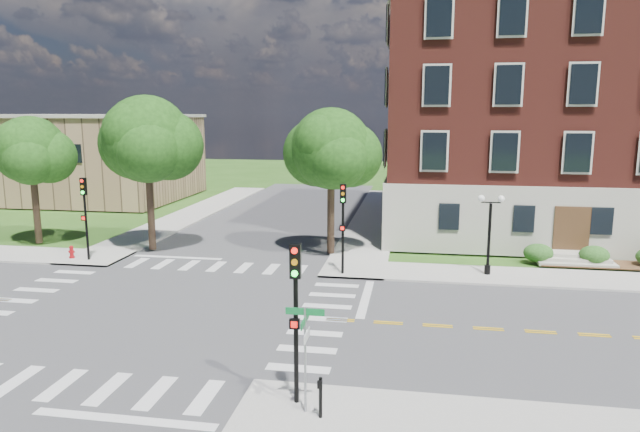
% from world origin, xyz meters
% --- Properties ---
extents(ground, '(160.00, 160.00, 0.00)m').
position_xyz_m(ground, '(0.00, 0.00, 0.00)').
color(ground, '#2A5217').
rests_on(ground, ground).
extents(road_ew, '(90.00, 12.00, 0.01)m').
position_xyz_m(road_ew, '(0.00, 0.00, 0.01)').
color(road_ew, '#3D3D3F').
rests_on(road_ew, ground).
extents(road_ns, '(12.00, 90.00, 0.01)m').
position_xyz_m(road_ns, '(0.00, 0.00, 0.01)').
color(road_ns, '#3D3D3F').
rests_on(road_ns, ground).
extents(sidewalk_ne, '(34.00, 34.00, 0.12)m').
position_xyz_m(sidewalk_ne, '(15.38, 15.38, 0.06)').
color(sidewalk_ne, '#9E9B93').
rests_on(sidewalk_ne, ground).
extents(sidewalk_nw, '(34.00, 34.00, 0.12)m').
position_xyz_m(sidewalk_nw, '(-15.38, 15.38, 0.06)').
color(sidewalk_nw, '#9E9B93').
rests_on(sidewalk_nw, ground).
extents(crosswalk_east, '(2.20, 10.20, 0.02)m').
position_xyz_m(crosswalk_east, '(7.20, 0.00, 0.00)').
color(crosswalk_east, silver).
rests_on(crosswalk_east, ground).
extents(stop_bar_east, '(0.40, 5.50, 0.00)m').
position_xyz_m(stop_bar_east, '(8.80, 3.00, 0.00)').
color(stop_bar_east, silver).
rests_on(stop_bar_east, ground).
extents(main_building, '(30.60, 22.40, 16.50)m').
position_xyz_m(main_building, '(24.00, 21.99, 8.34)').
color(main_building, '#ADA998').
rests_on(main_building, ground).
extents(secondary_building, '(20.40, 15.40, 8.30)m').
position_xyz_m(secondary_building, '(-22.00, 30.00, 4.28)').
color(secondary_building, '#826347').
rests_on(secondary_building, ground).
extents(tree_b, '(4.36, 4.36, 8.26)m').
position_xyz_m(tree_b, '(-13.41, 10.56, 6.16)').
color(tree_b, '#312218').
rests_on(tree_b, ground).
extents(tree_c, '(5.32, 5.32, 9.52)m').
position_xyz_m(tree_c, '(-5.22, 10.13, 6.95)').
color(tree_c, '#312218').
rests_on(tree_c, ground).
extents(tree_d, '(4.82, 4.82, 8.76)m').
position_xyz_m(tree_d, '(5.96, 10.99, 6.44)').
color(tree_d, '#312218').
rests_on(tree_d, ground).
extents(traffic_signal_se, '(0.33, 0.37, 4.80)m').
position_xyz_m(traffic_signal_se, '(7.65, -7.23, 3.19)').
color(traffic_signal_se, black).
rests_on(traffic_signal_se, ground).
extents(traffic_signal_ne, '(0.32, 0.36, 4.80)m').
position_xyz_m(traffic_signal_ne, '(7.25, 6.65, 3.19)').
color(traffic_signal_ne, black).
rests_on(traffic_signal_ne, ground).
extents(traffic_signal_nw, '(0.32, 0.35, 4.80)m').
position_xyz_m(traffic_signal_nw, '(-7.74, 7.07, 3.19)').
color(traffic_signal_nw, black).
rests_on(traffic_signal_nw, ground).
extents(twin_lamp_west, '(1.36, 0.36, 4.23)m').
position_xyz_m(twin_lamp_west, '(14.85, 7.80, 2.52)').
color(twin_lamp_west, black).
rests_on(twin_lamp_west, ground).
extents(street_sign_pole, '(1.10, 1.10, 3.10)m').
position_xyz_m(street_sign_pole, '(8.03, -7.72, 2.31)').
color(street_sign_pole, gray).
rests_on(street_sign_pole, ground).
extents(push_button_post, '(0.14, 0.21, 1.20)m').
position_xyz_m(push_button_post, '(8.50, -7.98, 0.80)').
color(push_button_post, black).
rests_on(push_button_post, ground).
extents(fire_hydrant, '(0.35, 0.35, 0.75)m').
position_xyz_m(fire_hydrant, '(-8.93, 7.26, 0.46)').
color(fire_hydrant, maroon).
rests_on(fire_hydrant, ground).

